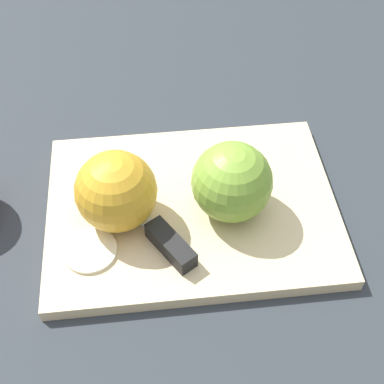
% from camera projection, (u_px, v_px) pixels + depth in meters
% --- Properties ---
extents(ground_plane, '(4.00, 4.00, 0.00)m').
position_uv_depth(ground_plane, '(192.00, 213.00, 0.60)').
color(ground_plane, '#282D33').
extents(cutting_board, '(0.33, 0.25, 0.02)m').
position_uv_depth(cutting_board, '(192.00, 208.00, 0.60)').
color(cutting_board, '#D1B789').
rests_on(cutting_board, ground_plane).
extents(apple_half_left, '(0.09, 0.09, 0.09)m').
position_uv_depth(apple_half_left, '(232.00, 182.00, 0.55)').
color(apple_half_left, olive).
rests_on(apple_half_left, cutting_board).
extents(apple_half_right, '(0.09, 0.09, 0.09)m').
position_uv_depth(apple_half_right, '(116.00, 191.00, 0.55)').
color(apple_half_right, gold).
rests_on(apple_half_right, cutting_board).
extents(knife, '(0.10, 0.13, 0.02)m').
position_uv_depth(knife, '(166.00, 241.00, 0.55)').
color(knife, silver).
rests_on(knife, cutting_board).
extents(apple_slice, '(0.06, 0.06, 0.00)m').
position_uv_depth(apple_slice, '(90.00, 250.00, 0.55)').
color(apple_slice, beige).
rests_on(apple_slice, cutting_board).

